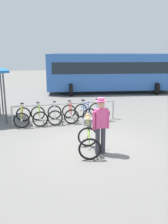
{
  "coord_description": "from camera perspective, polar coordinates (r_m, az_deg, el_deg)",
  "views": [
    {
      "loc": [
        -1.77,
        -7.17,
        2.93
      ],
      "look_at": [
        -0.11,
        0.58,
        1.0
      ],
      "focal_mm": 37.65,
      "sensor_mm": 36.0,
      "label": 1
    }
  ],
  "objects": [
    {
      "name": "bike_rack_rail",
      "position": [
        10.36,
        -4.5,
        1.21
      ],
      "size": [
        4.6,
        0.42,
        0.88
      ],
      "color": "#99999E",
      "rests_on": "ground"
    },
    {
      "name": "person_with_featured_bike",
      "position": [
        7.0,
        4.07,
        -2.8
      ],
      "size": [
        0.53,
        0.32,
        1.72
      ],
      "color": "#383842",
      "rests_on": "ground"
    },
    {
      "name": "featured_bicycle",
      "position": [
        7.28,
        1.09,
        -5.94
      ],
      "size": [
        0.83,
        1.25,
        1.09
      ],
      "color": "black",
      "rests_on": "ground"
    },
    {
      "name": "racked_bike_yellow",
      "position": [
        10.4,
        -14.72,
        -1.05
      ],
      "size": [
        0.7,
        1.11,
        0.97
      ],
      "color": "black",
      "rests_on": "ground"
    },
    {
      "name": "racked_bike_blue",
      "position": [
        10.83,
        0.22,
        -0.0
      ],
      "size": [
        0.84,
        1.19,
        0.97
      ],
      "color": "black",
      "rests_on": "ground"
    },
    {
      "name": "racked_bike_white",
      "position": [
        10.53,
        -7.1,
        -0.52
      ],
      "size": [
        0.73,
        1.15,
        0.97
      ],
      "color": "black",
      "rests_on": "ground"
    },
    {
      "name": "racked_bike_red",
      "position": [
        10.66,
        -3.39,
        -0.26
      ],
      "size": [
        0.7,
        1.14,
        0.98
      ],
      "color": "black",
      "rests_on": "ground"
    },
    {
      "name": "ground_plane",
      "position": [
        7.95,
        1.67,
        -7.96
      ],
      "size": [
        80.0,
        80.0,
        0.0
      ],
      "primitive_type": "plane",
      "color": "slate"
    },
    {
      "name": "racked_bike_teal",
      "position": [
        11.05,
        3.69,
        0.24
      ],
      "size": [
        0.76,
        1.17,
        0.98
      ],
      "color": "black",
      "rests_on": "ground"
    },
    {
      "name": "bus_distant",
      "position": [
        18.81,
        6.63,
        9.96
      ],
      "size": [
        10.21,
        4.1,
        3.08
      ],
      "color": "#3366B7",
      "rests_on": "ground"
    },
    {
      "name": "racked_bike_lime",
      "position": [
        10.44,
        -10.89,
        -0.78
      ],
      "size": [
        0.74,
        1.16,
        0.98
      ],
      "color": "black",
      "rests_on": "ground"
    }
  ]
}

